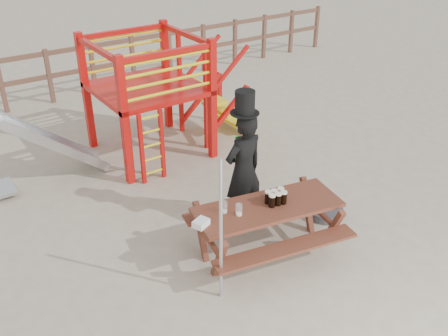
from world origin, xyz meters
TOP-DOWN VIEW (x-y plane):
  - ground at (0.00, 0.00)m, footprint 60.00×60.00m
  - back_fence at (0.00, 7.00)m, footprint 15.09×0.09m
  - playground_fort at (0.12, 3.58)m, footprint 4.71×1.84m
  - picnic_table at (0.08, 0.16)m, footprint 2.06×1.62m
  - man_with_hat at (0.22, 0.87)m, footprint 0.64×0.45m
  - metal_pole at (-0.87, -0.19)m, footprint 0.04×0.04m
  - parasol_base at (1.31, 0.32)m, footprint 0.52×0.52m
  - paper_bag at (-0.84, 0.27)m, footprint 0.22×0.20m
  - stout_pints at (0.19, 0.15)m, footprint 0.27×0.20m
  - empty_glasses at (-0.40, 0.27)m, footprint 0.20×0.23m

SIDE VIEW (x-z plane):
  - ground at x=0.00m, z-range 0.00..0.00m
  - parasol_base at x=1.31m, z-range -0.05..0.17m
  - picnic_table at x=0.08m, z-range 0.09..0.81m
  - back_fence at x=0.00m, z-range 0.14..1.34m
  - paper_bag at x=-0.84m, z-range 0.72..0.80m
  - empty_glasses at x=-0.40m, z-range 0.71..0.86m
  - stout_pints at x=0.19m, z-range 0.72..0.89m
  - man_with_hat at x=0.22m, z-range -0.10..1.87m
  - metal_pole at x=-0.87m, z-range 0.00..1.82m
  - playground_fort at x=0.12m, z-range 0.02..2.12m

